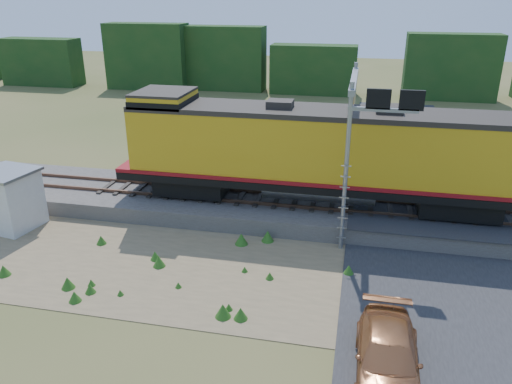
% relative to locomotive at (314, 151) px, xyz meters
% --- Properties ---
extents(ground, '(140.00, 140.00, 0.00)m').
position_rel_locomotive_xyz_m(ground, '(-1.73, -6.00, -3.43)').
color(ground, '#475123').
rests_on(ground, ground).
extents(ballast, '(70.00, 5.00, 0.80)m').
position_rel_locomotive_xyz_m(ballast, '(-1.73, -0.00, -3.03)').
color(ballast, slate).
rests_on(ballast, ground).
extents(rails, '(70.00, 1.54, 0.16)m').
position_rel_locomotive_xyz_m(rails, '(-1.73, -0.00, -2.55)').
color(rails, brown).
rests_on(rails, ballast).
extents(dirt_shoulder, '(26.00, 8.00, 0.03)m').
position_rel_locomotive_xyz_m(dirt_shoulder, '(-3.73, -5.50, -3.41)').
color(dirt_shoulder, '#8C7754').
rests_on(dirt_shoulder, ground).
extents(road, '(7.00, 66.00, 0.86)m').
position_rel_locomotive_xyz_m(road, '(5.27, -5.26, -3.34)').
color(road, '#38383A').
rests_on(road, ground).
extents(tree_line_north, '(130.00, 3.00, 6.50)m').
position_rel_locomotive_xyz_m(tree_line_north, '(-1.73, 32.00, -0.36)').
color(tree_line_north, '#163A15').
rests_on(tree_line_north, ground).
extents(weed_clumps, '(15.00, 6.20, 0.56)m').
position_rel_locomotive_xyz_m(weed_clumps, '(-5.23, -5.90, -3.43)').
color(weed_clumps, '#2D611B').
rests_on(weed_clumps, ground).
extents(locomotive, '(19.39, 2.96, 5.00)m').
position_rel_locomotive_xyz_m(locomotive, '(0.00, 0.00, 0.00)').
color(locomotive, black).
rests_on(locomotive, rails).
extents(shed, '(2.71, 2.71, 2.79)m').
position_rel_locomotive_xyz_m(shed, '(-13.58, -3.88, -2.01)').
color(shed, silver).
rests_on(shed, ground).
extents(signal_gantry, '(2.84, 6.20, 7.16)m').
position_rel_locomotive_xyz_m(signal_gantry, '(1.93, -0.67, 1.93)').
color(signal_gantry, gray).
rests_on(signal_gantry, ground).
extents(car, '(1.84, 4.50, 1.30)m').
position_rel_locomotive_xyz_m(car, '(3.27, -10.30, -2.78)').
color(car, '#A8683E').
rests_on(car, ground).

